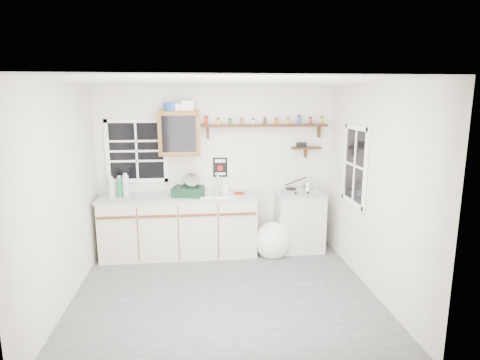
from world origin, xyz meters
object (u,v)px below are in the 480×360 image
object	(u,v)px
main_cabinet	(179,225)
hotplate	(300,191)
spice_shelf	(265,125)
dish_rack	(189,189)
upper_cabinet	(179,133)
right_cabinet	(299,221)

from	to	relation	value
main_cabinet	hotplate	world-z (taller)	hotplate
spice_shelf	dish_rack	xyz separation A→B (m)	(-1.15, -0.24, -0.90)
upper_cabinet	hotplate	bearing A→B (deg)	-4.42
main_cabinet	upper_cabinet	xyz separation A→B (m)	(0.03, 0.14, 1.36)
spice_shelf	right_cabinet	bearing A→B (deg)	-19.73
main_cabinet	dish_rack	world-z (taller)	dish_rack
main_cabinet	right_cabinet	world-z (taller)	main_cabinet
upper_cabinet	spice_shelf	xyz separation A→B (m)	(1.28, 0.07, 0.10)
spice_shelf	upper_cabinet	bearing A→B (deg)	-176.89
spice_shelf	dish_rack	size ratio (longest dim) A/B	3.85
upper_cabinet	spice_shelf	world-z (taller)	upper_cabinet
main_cabinet	spice_shelf	world-z (taller)	spice_shelf
right_cabinet	upper_cabinet	world-z (taller)	upper_cabinet
spice_shelf	main_cabinet	bearing A→B (deg)	-170.77
dish_rack	hotplate	world-z (taller)	dish_rack
main_cabinet	dish_rack	distance (m)	0.59
upper_cabinet	spice_shelf	size ratio (longest dim) A/B	0.34
main_cabinet	dish_rack	size ratio (longest dim) A/B	4.66
main_cabinet	right_cabinet	distance (m)	1.84
right_cabinet	hotplate	xyz separation A→B (m)	(-0.01, -0.02, 0.49)
main_cabinet	spice_shelf	distance (m)	1.98
right_cabinet	upper_cabinet	size ratio (longest dim) A/B	1.40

